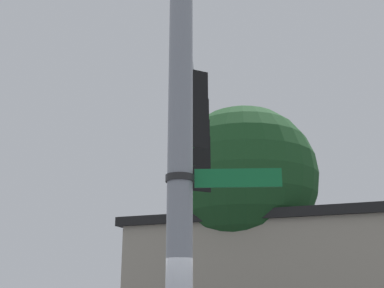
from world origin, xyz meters
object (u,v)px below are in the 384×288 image
traffic_light_nearest_pole (186,111)px  traffic_light_mid_inner (190,133)px  traffic_light_arm_end (195,164)px  street_name_sign (205,178)px  traffic_light_mid_outer (193,150)px

traffic_light_nearest_pole → traffic_light_mid_inner: bearing=62.0°
traffic_light_arm_end → street_name_sign: size_ratio=1.07×
traffic_light_nearest_pole → street_name_sign: size_ratio=1.07×
traffic_light_arm_end → street_name_sign: 4.61m
traffic_light_mid_outer → street_name_sign: size_ratio=1.07×
traffic_light_arm_end → traffic_light_mid_inner: bearing=-118.0°
traffic_light_mid_inner → traffic_light_arm_end: 2.07m
traffic_light_mid_inner → street_name_sign: (-0.83, -2.19, -1.35)m
street_name_sign → traffic_light_mid_outer: bearing=67.1°
traffic_light_mid_inner → traffic_light_arm_end: same height
traffic_light_nearest_pole → traffic_light_arm_end: (1.46, 2.75, 0.00)m
traffic_light_mid_inner → street_name_sign: 2.70m
traffic_light_nearest_pole → street_name_sign: (-0.34, -1.28, -1.35)m
street_name_sign → traffic_light_nearest_pole: bearing=75.1°
traffic_light_mid_inner → traffic_light_mid_outer: (0.49, 0.92, 0.00)m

